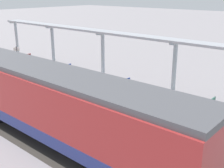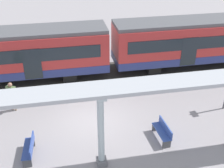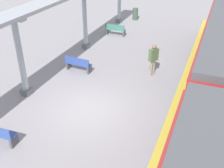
{
  "view_description": "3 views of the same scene",
  "coord_description": "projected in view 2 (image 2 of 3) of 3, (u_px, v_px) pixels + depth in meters",
  "views": [
    {
      "loc": [
        -13.02,
        -15.3,
        6.89
      ],
      "look_at": [
        -0.01,
        -3.93,
        1.27
      ],
      "focal_mm": 46.41,
      "sensor_mm": 36.0,
      "label": 1
    },
    {
      "loc": [
        12.73,
        -1.4,
        9.45
      ],
      "look_at": [
        -0.78,
        1.22,
        1.66
      ],
      "focal_mm": 46.71,
      "sensor_mm": 36.0,
      "label": 2
    },
    {
      "loc": [
        -4.62,
        8.69,
        6.9
      ],
      "look_at": [
        -1.44,
        0.82,
        2.04
      ],
      "focal_mm": 43.31,
      "sensor_mm": 36.0,
      "label": 3
    }
  ],
  "objects": [
    {
      "name": "tactile_edge_strip",
      "position": [
        85.0,
        87.0,
        18.79
      ],
      "size": [
        0.47,
        32.25,
        0.01
      ],
      "primitive_type": "cube",
      "color": "gold",
      "rests_on": "ground"
    },
    {
      "name": "bench_mid_platform",
      "position": [
        30.0,
        148.0,
        13.15
      ],
      "size": [
        1.52,
        0.52,
        0.86
      ],
      "color": "#304A9A",
      "rests_on": "ground"
    },
    {
      "name": "canopy_pillar_third",
      "position": [
        101.0,
        130.0,
        11.97
      ],
      "size": [
        1.1,
        0.44,
        3.76
      ],
      "color": "slate",
      "rests_on": "ground"
    },
    {
      "name": "canopy_beam",
      "position": [
        98.0,
        90.0,
        11.0
      ],
      "size": [
        1.2,
        25.84,
        0.16
      ],
      "primitive_type": "cube",
      "color": "#A8AAB2",
      "rests_on": "canopy_pillar_nearest"
    },
    {
      "name": "ground_plane",
      "position": [
        93.0,
        120.0,
        15.76
      ],
      "size": [
        176.0,
        176.0,
        0.0
      ],
      "primitive_type": "plane",
      "color": "gray"
    },
    {
      "name": "passenger_waiting_near_edge",
      "position": [
        12.0,
        93.0,
        16.02
      ],
      "size": [
        0.48,
        0.56,
        1.78
      ],
      "color": "gray",
      "rests_on": "ground"
    },
    {
      "name": "train_far_carriage",
      "position": [
        213.0,
        40.0,
        21.04
      ],
      "size": [
        2.65,
        14.54,
        3.48
      ],
      "color": "#B02C2C",
      "rests_on": "ground"
    },
    {
      "name": "trackbed",
      "position": [
        82.0,
        74.0,
        20.36
      ],
      "size": [
        3.2,
        44.25,
        0.01
      ],
      "primitive_type": "cube",
      "color": "#38332D",
      "rests_on": "ground"
    },
    {
      "name": "bench_extra_slot",
      "position": [
        163.0,
        131.0,
        14.21
      ],
      "size": [
        1.52,
        0.53,
        0.86
      ],
      "color": "#3652A3",
      "rests_on": "ground"
    }
  ]
}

